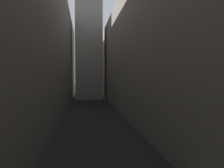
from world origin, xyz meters
name	(u,v)px	position (x,y,z in m)	size (l,w,h in m)	color
ground_plane	(93,117)	(0.00, 48.00, 0.00)	(264.00, 264.00, 0.00)	black
building_block_left	(21,46)	(-12.82, 50.00, 12.93)	(14.64, 108.00, 25.86)	#60594F
building_block_right	(152,53)	(11.56, 50.00, 11.95)	(12.11, 108.00, 23.89)	gray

